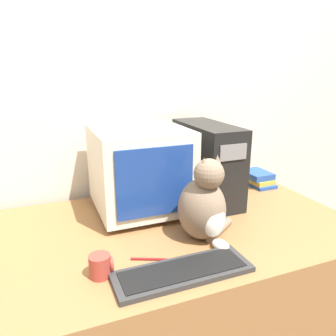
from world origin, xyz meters
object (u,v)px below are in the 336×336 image
keyboard (183,272)px  cat (204,206)px  computer_tower (207,163)px  mug (101,266)px  pen (149,259)px  crt_monitor (140,169)px  book_stack (257,178)px

keyboard → cat: 0.29m
computer_tower → cat: size_ratio=1.35×
mug → pen: bearing=9.2°
crt_monitor → computer_tower: bearing=1.3°
crt_monitor → pen: crt_monitor is taller
crt_monitor → book_stack: size_ratio=2.12×
book_stack → pen: book_stack is taller
crt_monitor → keyboard: 0.58m
computer_tower → pen: bearing=-136.6°
computer_tower → cat: (-0.21, -0.36, -0.06)m
pen → book_stack: bearing=31.6°
computer_tower → pen: (-0.46, -0.44, -0.19)m
keyboard → cat: size_ratio=1.35×
pen → mug: size_ratio=1.59×
crt_monitor → mug: bearing=-121.4°
crt_monitor → keyboard: size_ratio=0.95×
cat → computer_tower: bearing=47.7°
crt_monitor → mug: crt_monitor is taller
computer_tower → mug: size_ratio=6.01×
cat → book_stack: bearing=24.6°
pen → crt_monitor: bearing=76.4°
keyboard → mug: size_ratio=6.01×
crt_monitor → computer_tower: size_ratio=0.95×
mug → book_stack: bearing=28.3°
keyboard → cat: cat is taller
cat → book_stack: cat is taller
pen → mug: (-0.17, -0.03, 0.03)m
pen → mug: 0.18m
book_stack → pen: (-0.84, -0.52, -0.03)m
crt_monitor → keyboard: crt_monitor is taller
computer_tower → book_stack: (0.38, 0.08, -0.16)m
keyboard → book_stack: (0.77, 0.64, 0.03)m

